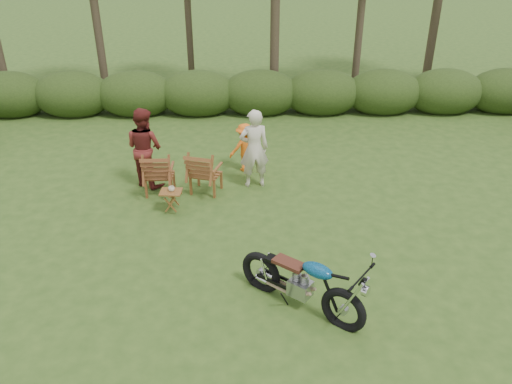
{
  "coord_description": "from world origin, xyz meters",
  "views": [
    {
      "loc": [
        -0.52,
        -6.7,
        5.28
      ],
      "look_at": [
        -0.31,
        1.64,
        0.9
      ],
      "focal_mm": 35.0,
      "sensor_mm": 36.0,
      "label": 1
    }
  ],
  "objects_px": {
    "motorcycle": "(299,305)",
    "lawn_chair_right": "(207,191)",
    "cup": "(171,189)",
    "adult_b": "(149,184)",
    "child": "(245,170)",
    "adult_a": "(254,185)",
    "lawn_chair_left": "(161,193)",
    "side_table": "(172,201)"
  },
  "relations": [
    {
      "from": "adult_a",
      "to": "adult_b",
      "type": "distance_m",
      "value": 2.49
    },
    {
      "from": "lawn_chair_right",
      "to": "adult_a",
      "type": "height_order",
      "value": "adult_a"
    },
    {
      "from": "cup",
      "to": "adult_b",
      "type": "bearing_deg",
      "value": 119.6
    },
    {
      "from": "adult_b",
      "to": "child",
      "type": "height_order",
      "value": "adult_b"
    },
    {
      "from": "lawn_chair_right",
      "to": "adult_a",
      "type": "relative_size",
      "value": 0.56
    },
    {
      "from": "adult_b",
      "to": "motorcycle",
      "type": "bearing_deg",
      "value": 158.63
    },
    {
      "from": "motorcycle",
      "to": "side_table",
      "type": "relative_size",
      "value": 4.47
    },
    {
      "from": "lawn_chair_right",
      "to": "side_table",
      "type": "bearing_deg",
      "value": 70.08
    },
    {
      "from": "cup",
      "to": "child",
      "type": "bearing_deg",
      "value": 52.79
    },
    {
      "from": "side_table",
      "to": "adult_b",
      "type": "bearing_deg",
      "value": 118.87
    },
    {
      "from": "lawn_chair_right",
      "to": "adult_b",
      "type": "bearing_deg",
      "value": -0.13
    },
    {
      "from": "lawn_chair_left",
      "to": "adult_b",
      "type": "relative_size",
      "value": 0.56
    },
    {
      "from": "adult_b",
      "to": "child",
      "type": "relative_size",
      "value": 1.53
    },
    {
      "from": "motorcycle",
      "to": "side_table",
      "type": "xyz_separation_m",
      "value": [
        -2.39,
        3.07,
        0.24
      ]
    },
    {
      "from": "lawn_chair_right",
      "to": "adult_b",
      "type": "distance_m",
      "value": 1.46
    },
    {
      "from": "motorcycle",
      "to": "lawn_chair_right",
      "type": "relative_size",
      "value": 2.07
    },
    {
      "from": "motorcycle",
      "to": "cup",
      "type": "xyz_separation_m",
      "value": [
        -2.37,
        3.08,
        0.53
      ]
    },
    {
      "from": "cup",
      "to": "side_table",
      "type": "bearing_deg",
      "value": -154.12
    },
    {
      "from": "motorcycle",
      "to": "adult_b",
      "type": "bearing_deg",
      "value": 163.91
    },
    {
      "from": "lawn_chair_left",
      "to": "adult_a",
      "type": "height_order",
      "value": "adult_a"
    },
    {
      "from": "lawn_chair_right",
      "to": "lawn_chair_left",
      "type": "bearing_deg",
      "value": 19.38
    },
    {
      "from": "side_table",
      "to": "cup",
      "type": "height_order",
      "value": "cup"
    },
    {
      "from": "motorcycle",
      "to": "adult_b",
      "type": "distance_m",
      "value": 5.38
    },
    {
      "from": "motorcycle",
      "to": "lawn_chair_right",
      "type": "bearing_deg",
      "value": 152.06
    },
    {
      "from": "motorcycle",
      "to": "side_table",
      "type": "bearing_deg",
      "value": 166.42
    },
    {
      "from": "motorcycle",
      "to": "cup",
      "type": "distance_m",
      "value": 3.92
    },
    {
      "from": "lawn_chair_left",
      "to": "side_table",
      "type": "bearing_deg",
      "value": 112.33
    },
    {
      "from": "motorcycle",
      "to": "lawn_chair_right",
      "type": "xyz_separation_m",
      "value": [
        -1.72,
        3.95,
        0.0
      ]
    },
    {
      "from": "lawn_chair_right",
      "to": "lawn_chair_left",
      "type": "height_order",
      "value": "lawn_chair_left"
    },
    {
      "from": "cup",
      "to": "lawn_chair_right",
      "type": "bearing_deg",
      "value": 53.35
    },
    {
      "from": "motorcycle",
      "to": "child",
      "type": "distance_m",
      "value": 5.16
    },
    {
      "from": "motorcycle",
      "to": "child",
      "type": "height_order",
      "value": "motorcycle"
    },
    {
      "from": "side_table",
      "to": "cup",
      "type": "relative_size",
      "value": 3.73
    },
    {
      "from": "lawn_chair_left",
      "to": "adult_b",
      "type": "bearing_deg",
      "value": -53.32
    },
    {
      "from": "child",
      "to": "motorcycle",
      "type": "bearing_deg",
      "value": 75.92
    },
    {
      "from": "lawn_chair_right",
      "to": "cup",
      "type": "height_order",
      "value": "cup"
    },
    {
      "from": "side_table",
      "to": "child",
      "type": "bearing_deg",
      "value": 52.6
    },
    {
      "from": "motorcycle",
      "to": "adult_a",
      "type": "bearing_deg",
      "value": 136.95
    },
    {
      "from": "cup",
      "to": "adult_b",
      "type": "height_order",
      "value": "adult_b"
    },
    {
      "from": "lawn_chair_left",
      "to": "side_table",
      "type": "relative_size",
      "value": 2.18
    },
    {
      "from": "lawn_chair_right",
      "to": "side_table",
      "type": "xyz_separation_m",
      "value": [
        -0.67,
        -0.88,
        0.24
      ]
    },
    {
      "from": "adult_a",
      "to": "adult_b",
      "type": "xyz_separation_m",
      "value": [
        -2.49,
        0.14,
        0.0
      ]
    }
  ]
}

